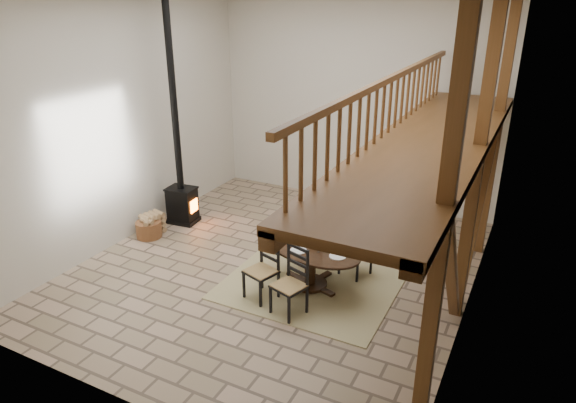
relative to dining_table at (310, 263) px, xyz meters
The scene contains 7 objects.
ground 1.04m from the dining_table, 158.74° to the left, with size 8.00×8.00×0.00m, color tan.
room_shell 2.59m from the dining_table, 46.11° to the left, with size 7.02×8.02×5.01m.
rug 0.46m from the dining_table, 107.51° to the right, with size 3.00×2.50×0.02m, color tan.
dining_table is the anchor object (origin of this frame).
wood_stove 4.02m from the dining_table, 162.29° to the left, with size 0.69×0.56×5.00m.
log_basket 3.98m from the dining_table, behind, with size 0.54×0.54×0.45m.
log_stack 4.02m from the dining_table, behind, with size 0.45×0.55×0.48m.
Camera 1 is at (4.16, -7.68, 4.96)m, focal length 32.00 mm.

